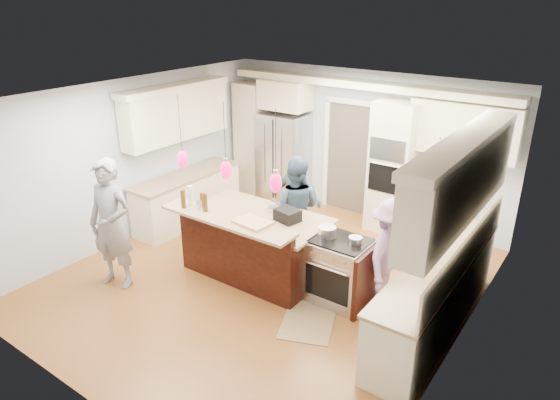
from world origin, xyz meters
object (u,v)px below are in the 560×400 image
Objects in this scene: refrigerator at (283,158)px; kitchen_island at (256,243)px; person_bar_end at (111,224)px; island_range at (341,271)px; person_far_left at (295,208)px.

refrigerator is 0.86× the size of kitchen_island.
kitchen_island is at bearing 31.48° from person_bar_end.
person_bar_end reaches higher than kitchen_island.
refrigerator is 3.71m from island_range.
island_range is at bearing 14.65° from person_bar_end.
island_range is at bearing 131.36° from person_far_left.
person_far_left is (-1.23, 0.70, 0.36)m from island_range.
refrigerator reaches higher than island_range.
island_range is (2.71, -2.49, -0.44)m from refrigerator.
refrigerator is 1.10× the size of person_far_left.
refrigerator is 2.91m from kitchen_island.
person_bar_end is 2.73m from person_far_left.
refrigerator is 3.99m from person_bar_end.
person_bar_end is (-0.14, -3.98, 0.05)m from refrigerator.
refrigerator is 0.95× the size of person_bar_end.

